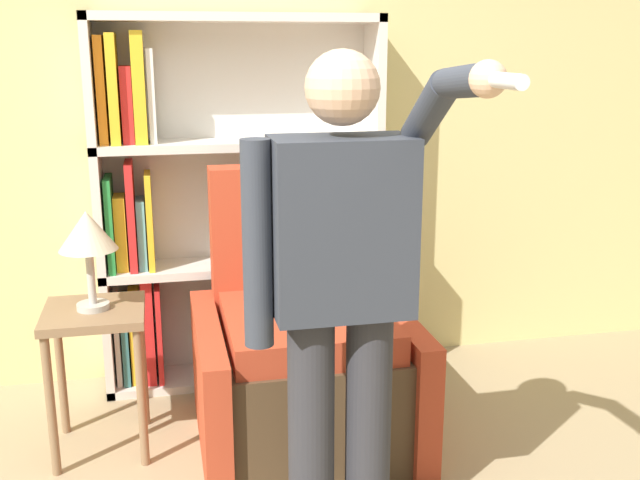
% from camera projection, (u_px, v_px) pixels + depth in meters
% --- Properties ---
extents(wall_back, '(8.00, 0.06, 2.80)m').
position_uv_depth(wall_back, '(192.00, 100.00, 3.64)').
color(wall_back, '#DBCC84').
rests_on(wall_back, ground_plane).
extents(bookcase, '(1.37, 0.28, 1.80)m').
position_uv_depth(bookcase, '(210.00, 208.00, 3.63)').
color(bookcase, silver).
rests_on(bookcase, ground_plane).
extents(armchair, '(0.90, 0.91, 1.14)m').
position_uv_depth(armchair, '(302.00, 355.00, 3.22)').
color(armchair, '#4C3823').
rests_on(armchair, ground_plane).
extents(person_standing, '(0.57, 0.78, 1.65)m').
position_uv_depth(person_standing, '(341.00, 285.00, 2.29)').
color(person_standing, '#2D2D33').
rests_on(person_standing, ground_plane).
extents(side_table, '(0.40, 0.40, 0.62)m').
position_uv_depth(side_table, '(96.00, 338.00, 3.06)').
color(side_table, '#846647').
rests_on(side_table, ground_plane).
extents(table_lamp, '(0.23, 0.23, 0.41)m').
position_uv_depth(table_lamp, '(88.00, 235.00, 2.95)').
color(table_lamp, '#B7B2A8').
rests_on(table_lamp, side_table).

